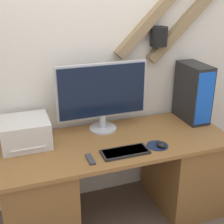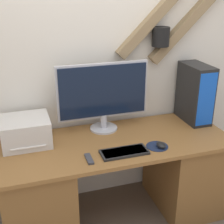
{
  "view_description": "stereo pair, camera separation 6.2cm",
  "coord_description": "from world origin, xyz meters",
  "px_view_note": "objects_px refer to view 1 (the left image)",
  "views": [
    {
      "loc": [
        -0.75,
        -1.65,
        1.85
      ],
      "look_at": [
        -0.04,
        0.36,
        0.97
      ],
      "focal_mm": 50.0,
      "sensor_mm": 36.0,
      "label": 1
    },
    {
      "loc": [
        -0.69,
        -1.67,
        1.85
      ],
      "look_at": [
        -0.04,
        0.36,
        0.97
      ],
      "focal_mm": 50.0,
      "sensor_mm": 36.0,
      "label": 2
    }
  ],
  "objects_px": {
    "monitor": "(102,94)",
    "keyboard": "(125,152)",
    "mouse": "(161,144)",
    "printer": "(26,132)",
    "computer_tower": "(193,92)",
    "remote_control": "(90,159)"
  },
  "relations": [
    {
      "from": "monitor",
      "to": "keyboard",
      "type": "bearing_deg",
      "value": -86.26
    },
    {
      "from": "mouse",
      "to": "printer",
      "type": "height_order",
      "value": "printer"
    },
    {
      "from": "monitor",
      "to": "printer",
      "type": "height_order",
      "value": "monitor"
    },
    {
      "from": "monitor",
      "to": "mouse",
      "type": "relative_size",
      "value": 8.03
    },
    {
      "from": "monitor",
      "to": "keyboard",
      "type": "distance_m",
      "value": 0.53
    },
    {
      "from": "keyboard",
      "to": "printer",
      "type": "bearing_deg",
      "value": 150.34
    },
    {
      "from": "mouse",
      "to": "printer",
      "type": "relative_size",
      "value": 0.26
    },
    {
      "from": "computer_tower",
      "to": "monitor",
      "type": "bearing_deg",
      "value": 175.6
    },
    {
      "from": "mouse",
      "to": "printer",
      "type": "distance_m",
      "value": 1.01
    },
    {
      "from": "monitor",
      "to": "keyboard",
      "type": "relative_size",
      "value": 2.17
    },
    {
      "from": "monitor",
      "to": "computer_tower",
      "type": "relative_size",
      "value": 1.49
    },
    {
      "from": "computer_tower",
      "to": "printer",
      "type": "bearing_deg",
      "value": 179.99
    },
    {
      "from": "mouse",
      "to": "monitor",
      "type": "bearing_deg",
      "value": 125.56
    },
    {
      "from": "monitor",
      "to": "remote_control",
      "type": "height_order",
      "value": "monitor"
    },
    {
      "from": "monitor",
      "to": "remote_control",
      "type": "bearing_deg",
      "value": -117.76
    },
    {
      "from": "printer",
      "to": "mouse",
      "type": "bearing_deg",
      "value": -21.95
    },
    {
      "from": "keyboard",
      "to": "printer",
      "type": "distance_m",
      "value": 0.75
    },
    {
      "from": "keyboard",
      "to": "remote_control",
      "type": "bearing_deg",
      "value": -177.5
    },
    {
      "from": "keyboard",
      "to": "computer_tower",
      "type": "xyz_separation_m",
      "value": [
        0.78,
        0.37,
        0.24
      ]
    },
    {
      "from": "computer_tower",
      "to": "remote_control",
      "type": "relative_size",
      "value": 3.68
    },
    {
      "from": "computer_tower",
      "to": "printer",
      "type": "relative_size",
      "value": 1.42
    },
    {
      "from": "mouse",
      "to": "computer_tower",
      "type": "height_order",
      "value": "computer_tower"
    }
  ]
}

